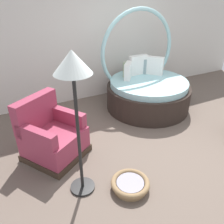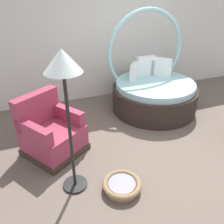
% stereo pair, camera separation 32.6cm
% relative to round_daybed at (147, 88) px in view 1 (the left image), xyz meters
% --- Properties ---
extents(ground_plane, '(8.00, 8.00, 0.02)m').
position_rel_round_daybed_xyz_m(ground_plane, '(-0.46, -1.27, -0.42)').
color(ground_plane, '#66564C').
extents(back_wall, '(8.00, 0.12, 2.67)m').
position_rel_round_daybed_xyz_m(back_wall, '(-0.46, 1.05, 0.92)').
color(back_wall, silver).
rests_on(back_wall, ground_plane).
extents(round_daybed, '(1.74, 1.74, 1.99)m').
position_rel_round_daybed_xyz_m(round_daybed, '(0.00, 0.00, 0.00)').
color(round_daybed, '#2D231E').
rests_on(round_daybed, ground_plane).
extents(red_armchair, '(1.11, 1.11, 0.94)m').
position_rel_round_daybed_xyz_m(red_armchair, '(-2.22, -0.76, -0.08)').
color(red_armchair, '#38281E').
rests_on(red_armchair, ground_plane).
extents(pet_basket, '(0.51, 0.51, 0.13)m').
position_rel_round_daybed_xyz_m(pet_basket, '(-1.51, -1.91, -0.34)').
color(pet_basket, '#8E704C').
rests_on(pet_basket, ground_plane).
extents(floor_lamp, '(0.40, 0.40, 1.82)m').
position_rel_round_daybed_xyz_m(floor_lamp, '(-2.06, -1.61, 1.12)').
color(floor_lamp, black).
rests_on(floor_lamp, ground_plane).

